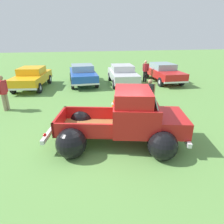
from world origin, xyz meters
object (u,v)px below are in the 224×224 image
Objects in this scene: lane_cone_0 at (113,106)px; show_car_1 at (83,74)px; show_car_2 at (123,74)px; spectator_1 at (149,94)px; show_car_3 at (163,72)px; spectator_2 at (145,70)px; spectator_0 at (3,91)px; show_car_0 at (32,77)px; vintage_pickup_truck at (127,122)px.

show_car_1 is at bearing 100.25° from lane_cone_0.
show_car_1 is 3.04m from show_car_2.
spectator_1 is 2.57× the size of lane_cone_0.
show_car_2 is at bearing -85.39° from show_car_3.
spectator_1 is at bearing 2.25° from show_car_2.
show_car_3 is 7.33× the size of lane_cone_0.
spectator_2 reaches higher than show_car_1.
show_car_2 is 2.65× the size of spectator_1.
show_car_2 is 0.93× the size of show_car_3.
show_car_0 is at bearing 119.68° from spectator_0.
vintage_pickup_truck is at bearing -29.61° from spectator_1.
spectator_2 is 7.16m from lane_cone_0.
spectator_2 is at bearing 166.68° from spectator_1.
vintage_pickup_truck is 1.12× the size of show_car_0.
show_car_1 is 6.87× the size of lane_cone_0.
spectator_0 is 5.42m from lane_cone_0.
show_car_1 is 6.42m from spectator_0.
vintage_pickup_truck reaches higher than spectator_0.
vintage_pickup_truck is at bearing -31.06° from show_car_3.
show_car_0 is 6.54m from show_car_2.
show_car_1 is (-0.99, 9.08, 0.03)m from vintage_pickup_truck.
spectator_0 is (-5.10, 4.16, 0.25)m from vintage_pickup_truck.
show_car_2 is at bearing 75.53° from show_car_1.
vintage_pickup_truck is 2.95m from lane_cone_0.
spectator_0 reaches higher than show_car_2.
spectator_2 is at bearing 79.67° from vintage_pickup_truck.
lane_cone_0 is at bearing -41.72° from show_car_3.
spectator_2 is (8.54, 0.37, 0.17)m from show_car_0.
show_car_2 is 5.83m from spectator_1.
show_car_0 is 4.43m from spectator_0.
show_car_2 is (6.53, -0.15, -0.00)m from show_car_0.
lane_cone_0 is (0.13, 2.92, -0.45)m from vintage_pickup_truck.
show_car_1 is 0.94× the size of show_car_3.
vintage_pickup_truck is at bearing -2.51° from spectator_0.
show_car_3 is at bearing 84.32° from show_car_1.
spectator_1 reaches higher than lane_cone_0.
show_car_3 is 2.85× the size of spectator_1.
spectator_0 is (-4.11, -4.92, 0.22)m from show_car_1.
spectator_2 is (2.01, 0.52, 0.17)m from show_car_2.
spectator_0 is 10.25m from spectator_2.
show_car_1 is at bearing 109.92° from vintage_pickup_truck.
spectator_0 is 7.10m from spectator_1.
lane_cone_0 is at bearing 23.29° from spectator_0.
spectator_1 is at bearing -29.64° from show_car_3.
spectator_2 reaches higher than show_car_3.
show_car_0 and show_car_2 have the same top height.
spectator_1 is at bearing 55.16° from show_car_0.
vintage_pickup_truck is 9.69m from show_car_0.
show_car_3 is (5.38, 8.63, 0.03)m from vintage_pickup_truck.
vintage_pickup_truck is at bearing -9.41° from show_car_2.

